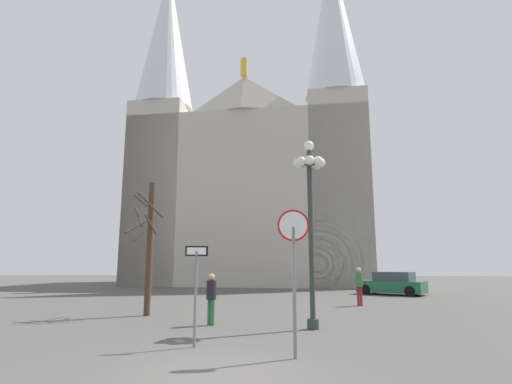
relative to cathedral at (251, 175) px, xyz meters
The scene contains 9 objects.
ground_plane 33.02m from the cathedral, 85.25° to the right, with size 120.00×120.00×0.00m, color #514F4C.
cathedral is the anchor object (origin of this frame).
stop_sign 31.29m from the cathedral, 82.33° to the right, with size 0.70×0.08×3.14m.
one_way_arrow_sign 30.35m from the cathedral, 86.78° to the right, with size 0.55×0.16×2.39m.
street_lamp 27.18m from the cathedral, 80.00° to the right, with size 1.05×1.05×5.93m.
bare_tree 24.65m from the cathedral, 94.05° to the right, with size 1.60×1.71×5.18m.
parked_car_near_green 18.50m from the cathedral, 48.69° to the right, with size 4.44×3.68×1.44m.
pedestrian_walking 22.29m from the cathedral, 69.33° to the right, with size 0.32×0.32×1.78m.
pedestrian_standing 27.25m from the cathedral, 87.02° to the right, with size 0.32×0.32×1.63m.
Camera 1 is at (1.42, -7.61, 1.96)m, focal length 28.18 mm.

